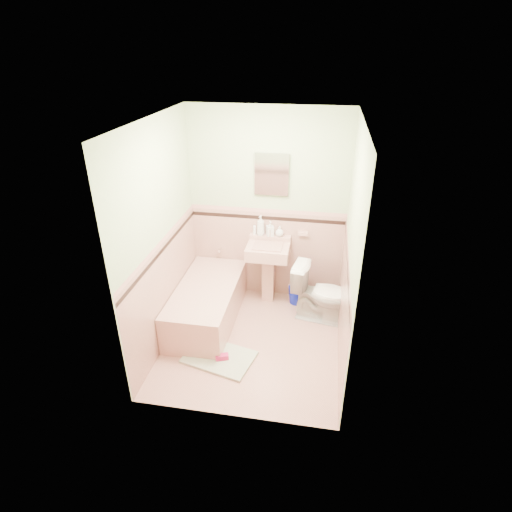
% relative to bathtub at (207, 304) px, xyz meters
% --- Properties ---
extents(floor, '(2.20, 2.20, 0.00)m').
position_rel_bathtub_xyz_m(floor, '(0.63, -0.33, -0.23)').
color(floor, tan).
rests_on(floor, ground).
extents(ceiling, '(2.20, 2.20, 0.00)m').
position_rel_bathtub_xyz_m(ceiling, '(0.63, -0.33, 2.27)').
color(ceiling, white).
rests_on(ceiling, ground).
extents(wall_back, '(2.50, 0.00, 2.50)m').
position_rel_bathtub_xyz_m(wall_back, '(0.63, 0.77, 1.02)').
color(wall_back, beige).
rests_on(wall_back, ground).
extents(wall_front, '(2.50, 0.00, 2.50)m').
position_rel_bathtub_xyz_m(wall_front, '(0.63, -1.43, 1.02)').
color(wall_front, beige).
rests_on(wall_front, ground).
extents(wall_left, '(0.00, 2.50, 2.50)m').
position_rel_bathtub_xyz_m(wall_left, '(-0.37, -0.33, 1.02)').
color(wall_left, beige).
rests_on(wall_left, ground).
extents(wall_right, '(0.00, 2.50, 2.50)m').
position_rel_bathtub_xyz_m(wall_right, '(1.63, -0.33, 1.02)').
color(wall_right, beige).
rests_on(wall_right, ground).
extents(wainscot_back, '(2.00, 0.00, 2.00)m').
position_rel_bathtub_xyz_m(wainscot_back, '(0.63, 0.76, 0.38)').
color(wainscot_back, tan).
rests_on(wainscot_back, ground).
extents(wainscot_front, '(2.00, 0.00, 2.00)m').
position_rel_bathtub_xyz_m(wainscot_front, '(0.63, -1.42, 0.38)').
color(wainscot_front, tan).
rests_on(wainscot_front, ground).
extents(wainscot_left, '(0.00, 2.20, 2.20)m').
position_rel_bathtub_xyz_m(wainscot_left, '(-0.36, -0.33, 0.38)').
color(wainscot_left, tan).
rests_on(wainscot_left, ground).
extents(wainscot_right, '(0.00, 2.20, 2.20)m').
position_rel_bathtub_xyz_m(wainscot_right, '(1.62, -0.33, 0.38)').
color(wainscot_right, tan).
rests_on(wainscot_right, ground).
extents(accent_back, '(2.00, 0.00, 2.00)m').
position_rel_bathtub_xyz_m(accent_back, '(0.63, 0.75, 0.90)').
color(accent_back, black).
rests_on(accent_back, ground).
extents(accent_front, '(2.00, 0.00, 2.00)m').
position_rel_bathtub_xyz_m(accent_front, '(0.63, -1.41, 0.90)').
color(accent_front, black).
rests_on(accent_front, ground).
extents(accent_left, '(0.00, 2.20, 2.20)m').
position_rel_bathtub_xyz_m(accent_left, '(-0.35, -0.33, 0.89)').
color(accent_left, black).
rests_on(accent_left, ground).
extents(accent_right, '(0.00, 2.20, 2.20)m').
position_rel_bathtub_xyz_m(accent_right, '(1.61, -0.33, 0.89)').
color(accent_right, black).
rests_on(accent_right, ground).
extents(cap_back, '(2.00, 0.00, 2.00)m').
position_rel_bathtub_xyz_m(cap_back, '(0.63, 0.75, 0.99)').
color(cap_back, tan).
rests_on(cap_back, ground).
extents(cap_front, '(2.00, 0.00, 2.00)m').
position_rel_bathtub_xyz_m(cap_front, '(0.63, -1.41, 0.99)').
color(cap_front, tan).
rests_on(cap_front, ground).
extents(cap_left, '(0.00, 2.20, 2.20)m').
position_rel_bathtub_xyz_m(cap_left, '(-0.35, -0.33, 1.00)').
color(cap_left, tan).
rests_on(cap_left, ground).
extents(cap_right, '(0.00, 2.20, 2.20)m').
position_rel_bathtub_xyz_m(cap_right, '(1.61, -0.33, 1.00)').
color(cap_right, tan).
rests_on(cap_right, ground).
extents(bathtub, '(0.70, 1.50, 0.45)m').
position_rel_bathtub_xyz_m(bathtub, '(0.00, 0.00, 0.00)').
color(bathtub, tan).
rests_on(bathtub, floor).
extents(tub_faucet, '(0.04, 0.12, 0.04)m').
position_rel_bathtub_xyz_m(tub_faucet, '(0.00, 0.72, 0.41)').
color(tub_faucet, silver).
rests_on(tub_faucet, wall_back).
extents(sink, '(0.54, 0.48, 0.84)m').
position_rel_bathtub_xyz_m(sink, '(0.68, 0.53, 0.20)').
color(sink, tan).
rests_on(sink, floor).
extents(sink_faucet, '(0.02, 0.02, 0.10)m').
position_rel_bathtub_xyz_m(sink_faucet, '(0.68, 0.67, 0.72)').
color(sink_faucet, silver).
rests_on(sink_faucet, sink).
extents(medicine_cabinet, '(0.38, 0.04, 0.47)m').
position_rel_bathtub_xyz_m(medicine_cabinet, '(0.68, 0.74, 1.47)').
color(medicine_cabinet, white).
rests_on(medicine_cabinet, wall_back).
extents(soap_dish, '(0.12, 0.07, 0.04)m').
position_rel_bathtub_xyz_m(soap_dish, '(1.10, 0.73, 0.72)').
color(soap_dish, tan).
rests_on(soap_dish, wall_back).
extents(soap_bottle_left, '(0.13, 0.13, 0.26)m').
position_rel_bathtub_xyz_m(soap_bottle_left, '(0.55, 0.71, 0.81)').
color(soap_bottle_left, '#B2B2B2').
rests_on(soap_bottle_left, sink).
extents(soap_bottle_mid, '(0.11, 0.12, 0.19)m').
position_rel_bathtub_xyz_m(soap_bottle_mid, '(0.68, 0.71, 0.77)').
color(soap_bottle_mid, '#B2B2B2').
rests_on(soap_bottle_mid, sink).
extents(soap_bottle_right, '(0.11, 0.11, 0.13)m').
position_rel_bathtub_xyz_m(soap_bottle_right, '(0.80, 0.71, 0.74)').
color(soap_bottle_right, '#B2B2B2').
rests_on(soap_bottle_right, sink).
extents(tube, '(0.05, 0.05, 0.12)m').
position_rel_bathtub_xyz_m(tube, '(0.47, 0.71, 0.73)').
color(tube, white).
rests_on(tube, sink).
extents(toilet, '(0.78, 0.53, 0.74)m').
position_rel_bathtub_xyz_m(toilet, '(1.39, 0.27, 0.14)').
color(toilet, white).
rests_on(toilet, floor).
extents(bucket, '(0.26, 0.26, 0.23)m').
position_rel_bathtub_xyz_m(bucket, '(1.07, 0.57, -0.11)').
color(bucket, '#0B18B0').
rests_on(bucket, floor).
extents(bath_mat, '(0.84, 0.66, 0.03)m').
position_rel_bathtub_xyz_m(bath_mat, '(0.32, -0.68, -0.21)').
color(bath_mat, '#9CAA8E').
rests_on(bath_mat, floor).
extents(shoe, '(0.16, 0.11, 0.06)m').
position_rel_bathtub_xyz_m(shoe, '(0.36, -0.72, -0.17)').
color(shoe, '#BF1E59').
rests_on(shoe, bath_mat).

